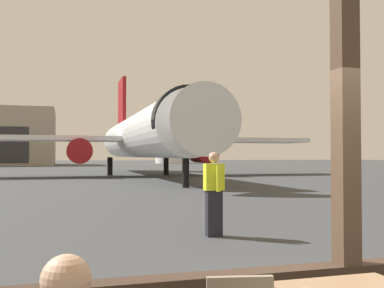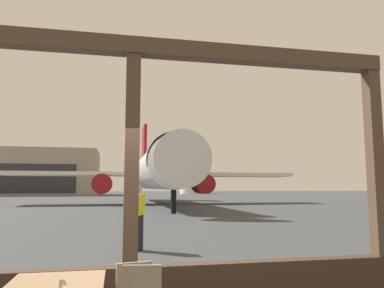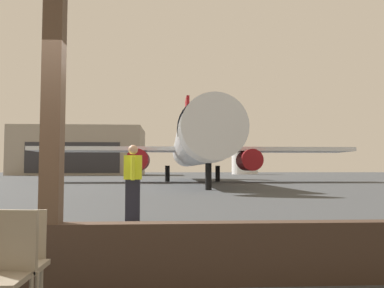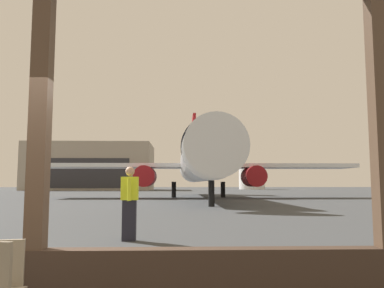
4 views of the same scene
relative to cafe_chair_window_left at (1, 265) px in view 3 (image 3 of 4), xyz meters
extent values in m
plane|color=#383A3D|center=(-0.06, 41.34, -0.54)|extent=(220.00, 220.00, 0.00)
cube|color=#38281E|center=(-0.06, 1.34, -0.22)|extent=(7.90, 0.24, 0.64)
cube|color=#4C3828|center=(-0.06, 1.34, 1.26)|extent=(0.20, 0.20, 3.58)
cube|color=gray|center=(0.01, 0.10, 0.15)|extent=(0.40, 0.10, 0.42)
cube|color=gray|center=(-0.01, 0.28, -0.09)|extent=(0.40, 0.40, 0.04)
cube|color=gray|center=(-0.05, 0.46, 0.13)|extent=(0.40, 0.12, 0.39)
cylinder|color=silver|center=(3.37, 33.74, 2.76)|extent=(3.55, 29.42, 3.55)
cone|color=silver|center=(3.37, 17.73, 2.76)|extent=(3.38, 2.60, 3.38)
cylinder|color=black|center=(3.37, 19.63, 2.91)|extent=(3.62, 0.90, 3.62)
cube|color=silver|center=(-4.37, 34.29, 2.46)|extent=(13.71, 4.20, 0.36)
cube|color=silver|center=(11.12, 34.29, 2.46)|extent=(13.71, 4.20, 0.36)
cylinder|color=maroon|center=(-1.60, 32.89, 1.46)|extent=(1.90, 3.20, 1.90)
cylinder|color=maroon|center=(8.35, 32.89, 1.46)|extent=(1.90, 3.20, 1.90)
cube|color=maroon|center=(3.37, 46.95, 6.94)|extent=(0.36, 4.40, 5.20)
cylinder|color=black|center=(3.37, 19.93, 0.23)|extent=(0.36, 0.36, 1.52)
cylinder|color=black|center=(0.97, 35.29, 0.23)|extent=(0.44, 0.44, 1.52)
cylinder|color=black|center=(5.77, 35.29, 0.23)|extent=(0.44, 0.44, 1.52)
cube|color=black|center=(0.31, 6.38, -0.06)|extent=(0.32, 0.20, 0.95)
cube|color=yellow|center=(0.31, 6.38, 0.69)|extent=(0.40, 0.22, 0.55)
sphere|color=tan|center=(0.31, 6.38, 1.09)|extent=(0.22, 0.22, 0.22)
cylinder|color=yellow|center=(0.29, 6.62, 0.66)|extent=(0.09, 0.09, 0.52)
cylinder|color=yellow|center=(0.33, 6.14, 0.66)|extent=(0.09, 0.09, 0.52)
cube|color=#9E9384|center=(-16.99, 81.15, 4.29)|extent=(25.19, 15.79, 9.65)
cube|color=#2D2D33|center=(-16.99, 73.21, 2.84)|extent=(17.63, 0.10, 5.79)
cylinder|color=white|center=(18.78, 89.76, 2.37)|extent=(6.06, 6.06, 5.82)
camera|label=1|loc=(-2.67, -2.38, 1.13)|focal=41.74mm
camera|label=2|loc=(-0.26, -3.83, 1.16)|focal=34.46mm
camera|label=3|loc=(1.13, -2.82, 0.65)|focal=37.42mm
camera|label=4|loc=(1.48, -3.00, 0.80)|focal=36.60mm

